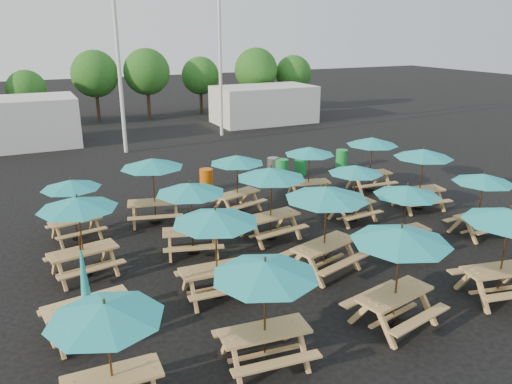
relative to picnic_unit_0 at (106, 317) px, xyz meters
name	(u,v)px	position (x,y,z in m)	size (l,w,h in m)	color
ground	(276,237)	(6.25, 5.71, -1.91)	(120.00, 120.00, 0.00)	black
picnic_unit_0	(106,317)	(0.00, 0.00, 0.00)	(2.07, 2.07, 2.20)	tan
picnic_unit_1	(86,295)	(-0.06, 2.64, -0.93)	(2.07, 1.87, 2.38)	tan
picnic_unit_2	(78,207)	(0.23, 5.59, 0.10)	(2.46, 2.46, 2.31)	tan
picnic_unit_3	(71,187)	(0.33, 8.33, -0.15)	(2.19, 2.19, 2.03)	tan
picnic_unit_4	(265,274)	(3.01, 0.04, 0.10)	(2.33, 2.33, 2.32)	tan
picnic_unit_5	(216,221)	(3.13, 2.98, 0.14)	(2.28, 2.28, 2.36)	tan
picnic_unit_6	(191,192)	(3.39, 5.69, 0.05)	(2.54, 2.54, 2.26)	tan
picnic_unit_7	(152,167)	(3.02, 8.65, 0.14)	(2.62, 2.62, 2.36)	tan
picnic_unit_8	(401,241)	(6.32, 0.02, 0.20)	(2.63, 2.63, 2.43)	tan
picnic_unit_9	(327,198)	(6.34, 2.98, 0.28)	(2.86, 2.86, 2.52)	tan
picnic_unit_10	(271,177)	(6.04, 5.67, 0.18)	(2.48, 2.48, 2.41)	tan
picnic_unit_11	(237,162)	(6.08, 8.46, -0.02)	(2.49, 2.49, 2.18)	tan
picnic_unit_12	(509,221)	(9.51, -0.17, 0.19)	(2.61, 2.61, 2.41)	tan
picnic_unit_13	(407,194)	(9.18, 3.00, -0.04)	(1.98, 1.98, 2.15)	tan
picnic_unit_14	(355,172)	(9.38, 5.80, -0.12)	(2.06, 2.06, 2.06)	tan
picnic_unit_15	(309,154)	(9.21, 8.56, -0.04)	(2.36, 2.36, 2.15)	tan
picnic_unit_17	(483,182)	(12.33, 2.99, -0.07)	(2.03, 2.03, 2.12)	tan
picnic_unit_18	(423,157)	(12.37, 5.74, 0.13)	(2.42, 2.42, 2.35)	tan
picnic_unit_19	(372,144)	(12.10, 8.38, 0.09)	(2.25, 2.25, 2.30)	tan
waste_bin_0	(206,180)	(5.93, 11.40, -1.45)	(0.57, 0.57, 0.91)	#CA590B
waste_bin_1	(273,168)	(9.34, 11.87, -1.45)	(0.57, 0.57, 0.91)	gray
waste_bin_2	(282,169)	(9.58, 11.46, -1.45)	(0.57, 0.57, 0.91)	#198E3A
waste_bin_3	(301,165)	(10.68, 11.66, -1.45)	(0.57, 0.57, 0.91)	#198E3A
waste_bin_4	(342,159)	(13.09, 11.83, -1.45)	(0.57, 0.57, 0.91)	#198E3A
mast_0	(117,39)	(4.25, 19.71, 4.09)	(0.20, 0.20, 12.00)	silver
mast_1	(220,37)	(10.75, 21.71, 4.09)	(0.20, 0.20, 12.00)	silver
event_tent_0	(2,124)	(-1.75, 23.71, -0.51)	(8.00, 4.00, 2.80)	silver
event_tent_1	(264,104)	(15.25, 24.71, -0.61)	(7.00, 4.00, 2.60)	silver
tree_2	(27,90)	(-0.14, 29.36, 0.72)	(2.59, 2.59, 3.93)	#382314
tree_3	(95,74)	(4.50, 30.42, 1.50)	(3.36, 3.36, 5.09)	#382314
tree_4	(147,72)	(8.15, 29.97, 1.55)	(3.41, 3.41, 5.17)	#382314
tree_5	(200,76)	(12.47, 30.38, 1.07)	(2.94, 2.94, 4.45)	#382314
tree_6	(256,70)	(16.48, 28.60, 1.52)	(3.38, 3.38, 5.13)	#382314
tree_7	(293,74)	(19.87, 28.63, 1.09)	(2.95, 2.95, 4.48)	#382314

